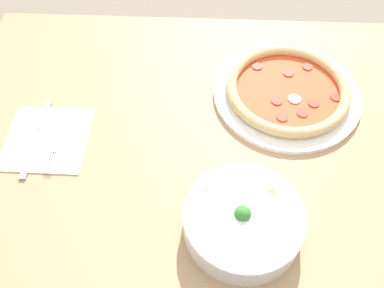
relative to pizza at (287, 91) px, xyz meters
The scene contains 7 objects.
ground_plane 0.77m from the pizza, 37.47° to the left, with size 8.00×8.00×0.00m, color gray.
dining_table 0.23m from the pizza, 37.47° to the left, with size 1.27×0.81×0.73m.
pizza is the anchor object (origin of this frame).
bowl 0.38m from the pizza, 71.84° to the left, with size 0.23×0.23×0.08m.
napkin 0.57m from the pizza, 16.15° to the left, with size 0.18×0.18×0.00m.
fork 0.55m from the pizza, 16.75° to the left, with size 0.02×0.19×0.00m.
knife 0.59m from the pizza, 14.66° to the left, with size 0.02×0.22×0.01m.
Camera 1 is at (0.05, 0.61, 1.50)m, focal length 40.00 mm.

